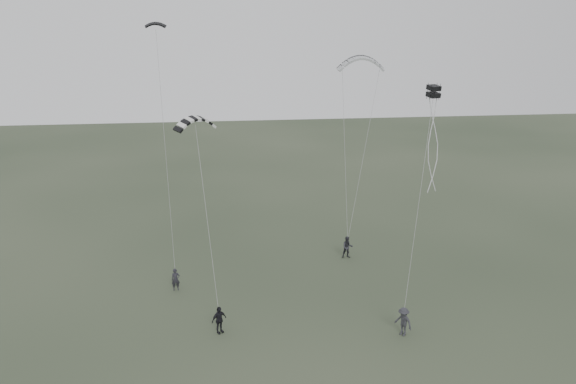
{
  "coord_description": "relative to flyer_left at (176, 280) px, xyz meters",
  "views": [
    {
      "loc": [
        -3.34,
        -29.66,
        17.5
      ],
      "look_at": [
        1.01,
        6.04,
        6.33
      ],
      "focal_mm": 35.0,
      "sensor_mm": 36.0,
      "label": 1
    }
  ],
  "objects": [
    {
      "name": "flyer_left",
      "position": [
        0.0,
        0.0,
        0.0
      ],
      "size": [
        0.6,
        0.43,
        1.54
      ],
      "primitive_type": "imported",
      "rotation": [
        0.0,
        0.0,
        0.12
      ],
      "color": "#232228",
      "rests_on": "ground"
    },
    {
      "name": "flyer_center",
      "position": [
        2.86,
        -5.74,
        0.06
      ],
      "size": [
        1.03,
        0.89,
        1.66
      ],
      "primitive_type": "imported",
      "rotation": [
        0.0,
        0.0,
        0.61
      ],
      "color": "black",
      "rests_on": "ground"
    },
    {
      "name": "kite_box",
      "position": [
        16.76,
        -0.53,
        12.32
      ],
      "size": [
        0.87,
        0.93,
        0.81
      ],
      "primitive_type": null,
      "rotation": [
        0.13,
        0.0,
        0.3
      ],
      "color": "black",
      "rests_on": "flyer_far"
    },
    {
      "name": "kite_pale_large",
      "position": [
        15.01,
        11.24,
        13.62
      ],
      "size": [
        3.95,
        1.45,
        1.74
      ],
      "primitive_type": null,
      "rotation": [
        0.19,
        0.0,
        -0.08
      ],
      "color": "#AAADAF",
      "rests_on": "flyer_right"
    },
    {
      "name": "ground",
      "position": [
        6.68,
        -5.1,
        -0.77
      ],
      "size": [
        140.0,
        140.0,
        0.0
      ],
      "primitive_type": "plane",
      "color": "#2B3625",
      "rests_on": "ground"
    },
    {
      "name": "kite_striped",
      "position": [
        1.83,
        -0.43,
        10.91
      ],
      "size": [
        2.73,
        2.24,
        1.21
      ],
      "primitive_type": null,
      "rotation": [
        0.21,
        0.0,
        0.59
      ],
      "color": "black",
      "rests_on": "flyer_center"
    },
    {
      "name": "flyer_far",
      "position": [
        13.36,
        -7.28,
        0.1
      ],
      "size": [
        1.18,
        1.28,
        1.74
      ],
      "primitive_type": "imported",
      "rotation": [
        0.0,
        0.0,
        -0.93
      ],
      "color": "#2C2C31",
      "rests_on": "ground"
    },
    {
      "name": "kite_dark_small",
      "position": [
        -0.86,
        6.39,
        16.37
      ],
      "size": [
        1.42,
        0.56,
        0.59
      ],
      "primitive_type": null,
      "rotation": [
        0.32,
        0.0,
        0.0
      ],
      "color": "black",
      "rests_on": "flyer_left"
    },
    {
      "name": "flyer_right",
      "position": [
        12.61,
        3.84,
        0.08
      ],
      "size": [
        0.84,
        0.66,
        1.71
      ],
      "primitive_type": "imported",
      "rotation": [
        0.0,
        0.0,
        -0.02
      ],
      "color": "#26272C",
      "rests_on": "ground"
    }
  ]
}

